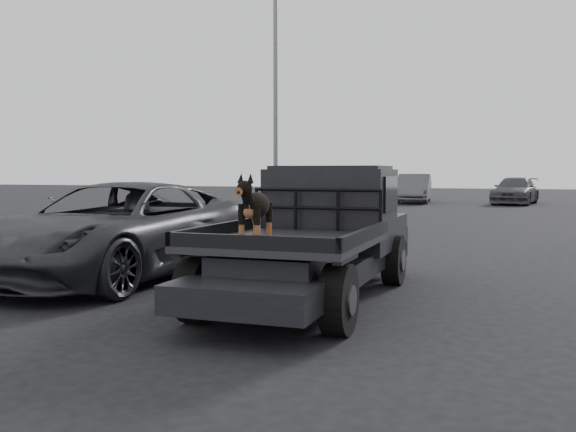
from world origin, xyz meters
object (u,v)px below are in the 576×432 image
(flatbed_ute, at_px, (312,266))
(parked_suv, at_px, (119,230))
(floodlight_near, at_px, (275,5))
(distant_car_a, at_px, (414,188))
(dog, at_px, (256,211))
(distant_car_b, at_px, (515,191))

(flatbed_ute, bearing_deg, parked_suv, 168.75)
(floodlight_near, bearing_deg, distant_car_a, 69.30)
(dog, bearing_deg, distant_car_b, 84.77)
(parked_suv, bearing_deg, distant_car_a, 91.00)
(flatbed_ute, bearing_deg, dog, -94.82)
(flatbed_ute, bearing_deg, distant_car_b, 84.74)
(flatbed_ute, distance_m, dog, 1.84)
(distant_car_b, relative_size, floodlight_near, 0.31)
(flatbed_ute, distance_m, floodlight_near, 19.51)
(distant_car_a, bearing_deg, parked_suv, -96.28)
(flatbed_ute, relative_size, floodlight_near, 0.35)
(distant_car_a, bearing_deg, distant_car_b, -1.52)
(distant_car_a, bearing_deg, flatbed_ute, -88.91)
(flatbed_ute, height_order, parked_suv, parked_suv)
(flatbed_ute, relative_size, distant_car_a, 1.12)
(distant_car_a, bearing_deg, dog, -89.50)
(parked_suv, bearing_deg, floodlight_near, 104.35)
(flatbed_ute, distance_m, distant_car_b, 27.61)
(flatbed_ute, distance_m, parked_suv, 3.57)
(flatbed_ute, relative_size, distant_car_b, 1.12)
(distant_car_a, height_order, floodlight_near, floodlight_near)
(dog, distance_m, floodlight_near, 20.56)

